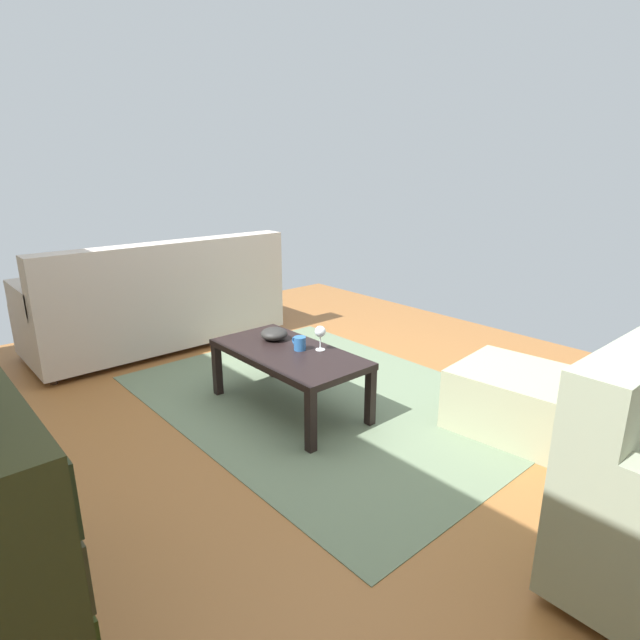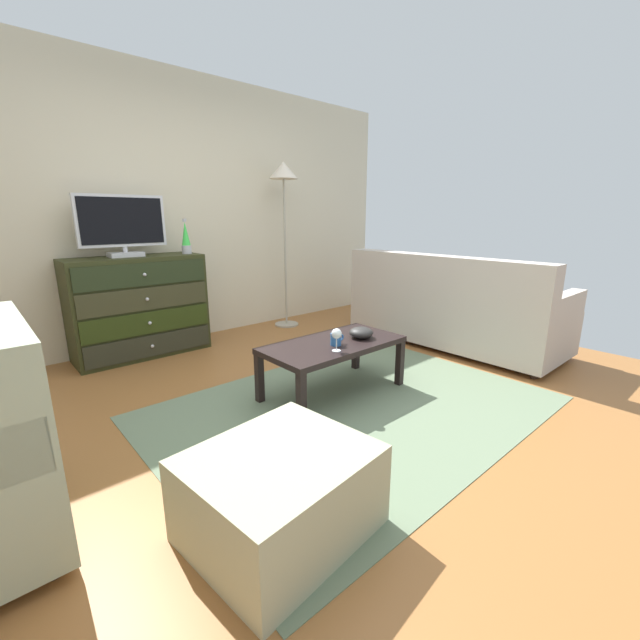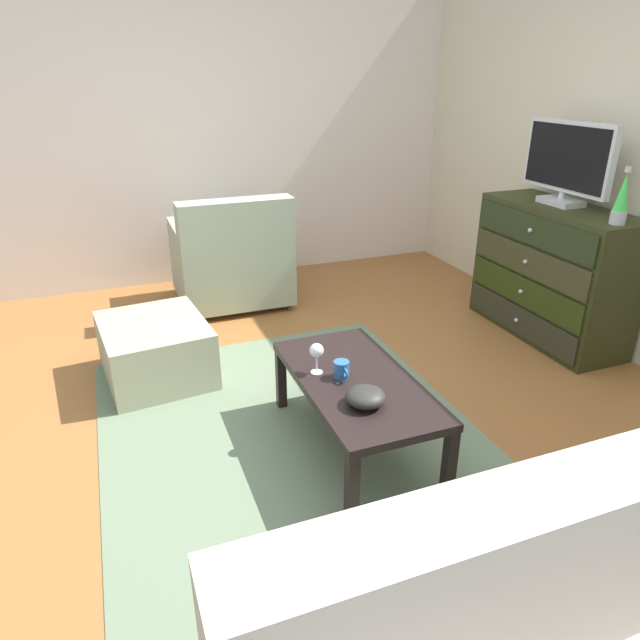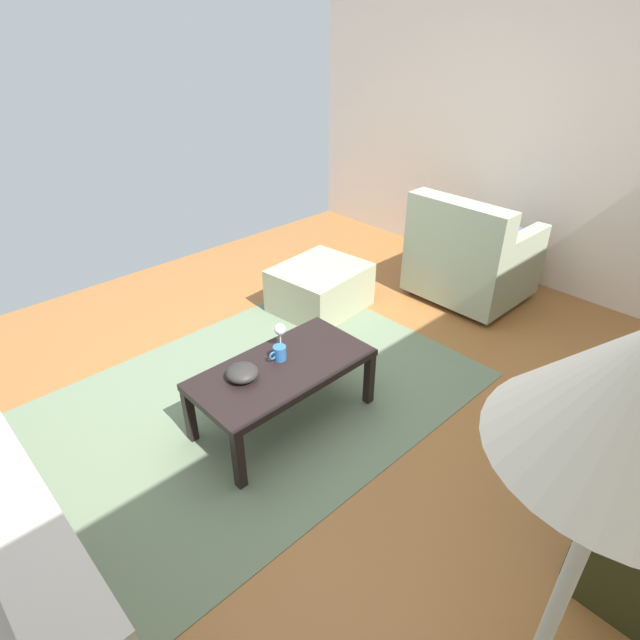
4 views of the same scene
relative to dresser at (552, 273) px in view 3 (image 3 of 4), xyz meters
The scene contains 12 objects.
ground_plane 2.02m from the dresser, 75.54° to the right, with size 5.72×4.90×0.05m, color #955E2F.
wall_plain_left 2.98m from the dresser, 138.28° to the right, with size 0.12×4.90×2.65m, color silver.
area_rug 2.26m from the dresser, 71.81° to the right, with size 2.60×1.90×0.01m, color #64765B.
dresser is the anchor object (origin of this frame).
tv 0.75m from the dresser, 157.17° to the left, with size 0.73×0.18×0.53m.
lava_lamp 0.78m from the dresser, ahead, with size 0.09×0.09×0.33m.
coffee_table 1.98m from the dresser, 67.71° to the right, with size 1.04×0.53×0.39m.
wine_glass 2.08m from the dresser, 72.43° to the right, with size 0.07×0.07×0.16m.
mug 2.02m from the dresser, 69.25° to the right, with size 0.11×0.08×0.08m.
bowl_decorative 2.13m from the dresser, 62.61° to the right, with size 0.18×0.18×0.08m, color #282725.
armchair 2.39m from the dresser, 125.04° to the right, with size 0.80×0.86×0.90m.
ottoman 2.71m from the dresser, 97.37° to the right, with size 0.70×0.60×0.36m, color #9EA07F.
Camera 3 is at (2.42, -0.94, 1.76)m, focal length 31.78 mm.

